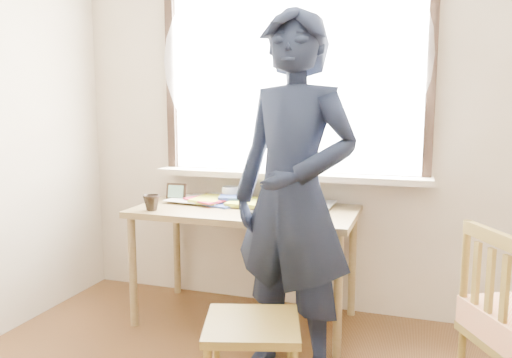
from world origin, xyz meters
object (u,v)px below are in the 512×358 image
(desk, at_px, (245,220))
(laptop, at_px, (285,203))
(mug_white, at_px, (231,193))
(mug_dark, at_px, (152,203))
(work_chair, at_px, (252,336))
(person, at_px, (293,198))

(desk, xyz_separation_m, laptop, (0.27, -0.03, 0.13))
(mug_white, height_order, mug_dark, mug_white)
(mug_white, relative_size, mug_dark, 1.19)
(desk, relative_size, work_chair, 2.69)
(laptop, height_order, person, person)
(mug_dark, height_order, person, person)
(laptop, distance_m, work_chair, 0.99)
(desk, relative_size, mug_dark, 13.33)
(laptop, xyz_separation_m, person, (0.18, -0.49, 0.13))
(laptop, height_order, work_chair, laptop)
(work_chair, height_order, person, person)
(desk, bearing_deg, work_chair, -68.68)
(work_chair, distance_m, person, 0.69)
(desk, xyz_separation_m, person, (0.44, -0.53, 0.26))
(mug_white, bearing_deg, mug_dark, -127.07)
(desk, distance_m, mug_white, 0.31)
(work_chair, xyz_separation_m, person, (0.09, 0.39, 0.57))
(desk, relative_size, person, 0.75)
(laptop, bearing_deg, person, -70.38)
(person, bearing_deg, desk, 147.72)
(mug_white, distance_m, work_chair, 1.33)
(desk, xyz_separation_m, work_chair, (0.36, -0.92, -0.31))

